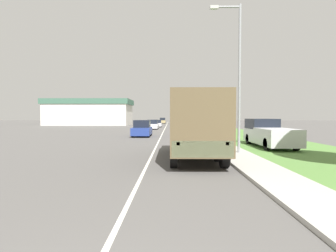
# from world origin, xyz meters

# --- Properties ---
(ground_plane) EXTENTS (180.00, 180.00, 0.00)m
(ground_plane) POSITION_xyz_m (0.00, 40.00, 0.00)
(ground_plane) COLOR #565451
(lane_centre_stripe) EXTENTS (0.12, 120.00, 0.00)m
(lane_centre_stripe) POSITION_xyz_m (0.00, 40.00, 0.00)
(lane_centre_stripe) COLOR silver
(lane_centre_stripe) RESTS_ON ground
(sidewalk_right) EXTENTS (1.80, 120.00, 0.12)m
(sidewalk_right) POSITION_xyz_m (4.50, 40.00, 0.06)
(sidewalk_right) COLOR #ADAAA3
(sidewalk_right) RESTS_ON ground
(grass_strip_right) EXTENTS (7.00, 120.00, 0.02)m
(grass_strip_right) POSITION_xyz_m (8.90, 40.00, 0.01)
(grass_strip_right) COLOR #56843D
(grass_strip_right) RESTS_ON ground
(military_truck) EXTENTS (2.36, 7.12, 3.13)m
(military_truck) POSITION_xyz_m (2.17, 11.80, 1.73)
(military_truck) COLOR #606647
(military_truck) RESTS_ON ground
(car_nearest_ahead) EXTENTS (1.85, 4.13, 1.70)m
(car_nearest_ahead) POSITION_xyz_m (-1.98, 26.27, 0.76)
(car_nearest_ahead) COLOR navy
(car_nearest_ahead) RESTS_ON ground
(car_second_ahead) EXTENTS (1.81, 4.82, 1.54)m
(car_second_ahead) POSITION_xyz_m (-1.97, 42.12, 0.70)
(car_second_ahead) COLOR silver
(car_second_ahead) RESTS_ON ground
(car_third_ahead) EXTENTS (1.86, 3.96, 1.40)m
(car_third_ahead) POSITION_xyz_m (-1.73, 50.26, 0.64)
(car_third_ahead) COLOR silver
(car_third_ahead) RESTS_ON ground
(car_fourth_ahead) EXTENTS (1.84, 4.56, 1.41)m
(car_fourth_ahead) POSITION_xyz_m (2.17, 61.62, 0.64)
(car_fourth_ahead) COLOR silver
(car_fourth_ahead) RESTS_ON ground
(car_farthest_ahead) EXTENTS (1.75, 4.38, 1.67)m
(car_farthest_ahead) POSITION_xyz_m (-1.41, 75.82, 0.74)
(car_farthest_ahead) COLOR tan
(car_farthest_ahead) RESTS_ON ground
(pickup_truck) EXTENTS (2.02, 5.71, 1.90)m
(pickup_truck) POSITION_xyz_m (7.76, 17.13, 0.91)
(pickup_truck) COLOR silver
(pickup_truck) RESTS_ON grass_strip_right
(lamp_post) EXTENTS (1.69, 0.24, 8.01)m
(lamp_post) POSITION_xyz_m (4.56, 13.35, 4.81)
(lamp_post) COLOR gray
(lamp_post) RESTS_ON sidewalk_right
(building_distant) EXTENTS (19.81, 9.96, 6.08)m
(building_distant) POSITION_xyz_m (-18.42, 61.53, 3.08)
(building_distant) COLOR beige
(building_distant) RESTS_ON ground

